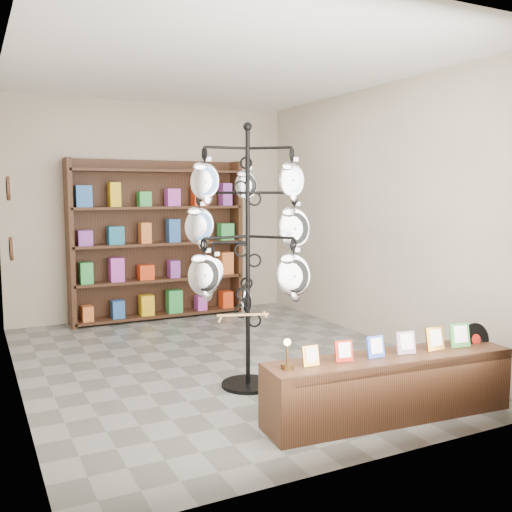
{
  "coord_description": "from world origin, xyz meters",
  "views": [
    {
      "loc": [
        -2.33,
        -5.36,
        1.77
      ],
      "look_at": [
        -0.13,
        -1.0,
        1.22
      ],
      "focal_mm": 40.0,
      "sensor_mm": 36.0,
      "label": 1
    }
  ],
  "objects": [
    {
      "name": "ground",
      "position": [
        0.0,
        0.0,
        0.0
      ],
      "size": [
        5.0,
        5.0,
        0.0
      ],
      "primitive_type": "plane",
      "color": "slate",
      "rests_on": "ground"
    },
    {
      "name": "front_shelf",
      "position": [
        0.54,
        -1.98,
        0.25
      ],
      "size": [
        2.08,
        0.59,
        0.72
      ],
      "rotation": [
        0.0,
        0.0,
        -0.09
      ],
      "color": "black",
      "rests_on": "ground"
    },
    {
      "name": "back_shelving",
      "position": [
        0.0,
        2.3,
        1.03
      ],
      "size": [
        2.42,
        0.36,
        2.2
      ],
      "color": "black",
      "rests_on": "ground"
    },
    {
      "name": "room_envelope",
      "position": [
        0.0,
        0.0,
        1.85
      ],
      "size": [
        5.0,
        5.0,
        5.0
      ],
      "color": "#B9AA95",
      "rests_on": "ground"
    },
    {
      "name": "display_tree",
      "position": [
        -0.13,
        -0.83,
        1.37
      ],
      "size": [
        1.3,
        1.3,
        2.37
      ],
      "rotation": [
        0.0,
        0.0,
        -0.4
      ],
      "color": "black",
      "rests_on": "ground"
    },
    {
      "name": "wall_clocks",
      "position": [
        -1.97,
        0.8,
        1.5
      ],
      "size": [
        0.03,
        0.24,
        0.84
      ],
      "color": "black",
      "rests_on": "ground"
    }
  ]
}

